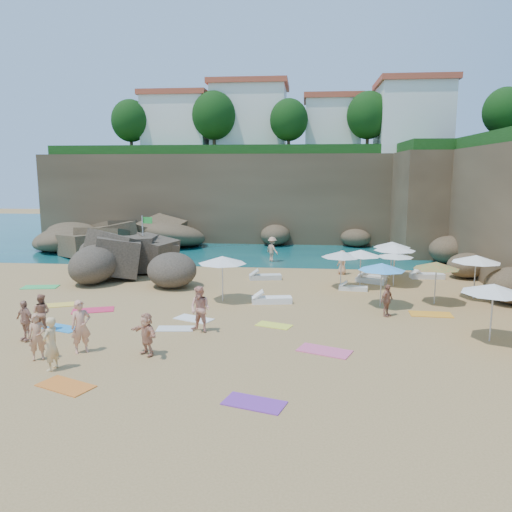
# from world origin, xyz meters

# --- Properties ---
(ground) EXTENTS (120.00, 120.00, 0.00)m
(ground) POSITION_xyz_m (0.00, 0.00, 0.00)
(ground) COLOR tan
(ground) RESTS_ON ground
(seawater) EXTENTS (120.00, 120.00, 0.00)m
(seawater) POSITION_xyz_m (0.00, 30.00, 0.00)
(seawater) COLOR #0C4751
(seawater) RESTS_ON ground
(cliff_back) EXTENTS (44.00, 8.00, 8.00)m
(cliff_back) POSITION_xyz_m (2.00, 25.00, 4.00)
(cliff_back) COLOR brown
(cliff_back) RESTS_ON ground
(cliff_corner) EXTENTS (10.00, 12.00, 8.00)m
(cliff_corner) POSITION_xyz_m (17.00, 20.00, 4.00)
(cliff_corner) COLOR brown
(cliff_corner) RESTS_ON ground
(rock_promontory) EXTENTS (12.00, 7.00, 2.00)m
(rock_promontory) POSITION_xyz_m (-11.00, 16.00, 0.00)
(rock_promontory) COLOR brown
(rock_promontory) RESTS_ON ground
(clifftop_buildings) EXTENTS (28.48, 9.48, 7.00)m
(clifftop_buildings) POSITION_xyz_m (2.96, 25.79, 11.24)
(clifftop_buildings) COLOR white
(clifftop_buildings) RESTS_ON cliff_back
(clifftop_trees) EXTENTS (35.60, 23.82, 4.40)m
(clifftop_trees) POSITION_xyz_m (4.78, 19.52, 11.26)
(clifftop_trees) COLOR #11380F
(clifftop_trees) RESTS_ON ground
(marina_masts) EXTENTS (3.10, 0.10, 6.00)m
(marina_masts) POSITION_xyz_m (-16.50, 30.00, 3.00)
(marina_masts) COLOR white
(marina_masts) RESTS_ON ground
(rock_outcrop) EXTENTS (7.67, 5.84, 3.00)m
(rock_outcrop) POSITION_xyz_m (-6.32, 6.31, 0.00)
(rock_outcrop) COLOR brown
(rock_outcrop) RESTS_ON ground
(flag_pole) EXTENTS (0.71, 0.16, 3.67)m
(flag_pole) POSITION_xyz_m (-5.74, 7.95, 2.34)
(flag_pole) COLOR silver
(flag_pole) RESTS_ON ground
(parasol_0) EXTENTS (2.23, 2.23, 2.11)m
(parasol_0) POSITION_xyz_m (6.63, 4.44, 1.94)
(parasol_0) COLOR silver
(parasol_0) RESTS_ON ground
(parasol_1) EXTENTS (2.41, 2.41, 2.28)m
(parasol_1) POSITION_xyz_m (9.83, 6.19, 2.09)
(parasol_1) COLOR silver
(parasol_1) RESTS_ON ground
(parasol_2) EXTENTS (2.11, 2.11, 2.00)m
(parasol_2) POSITION_xyz_m (9.70, 5.33, 1.83)
(parasol_2) COLOR silver
(parasol_2) RESTS_ON ground
(parasol_4) EXTENTS (2.29, 2.29, 2.17)m
(parasol_4) POSITION_xyz_m (10.00, 8.09, 1.99)
(parasol_4) COLOR silver
(parasol_4) RESTS_ON ground
(parasol_6) EXTENTS (2.23, 2.23, 2.11)m
(parasol_6) POSITION_xyz_m (11.04, 1.56, 1.93)
(parasol_6) COLOR silver
(parasol_6) RESTS_ON ground
(parasol_7) EXTENTS (2.28, 2.28, 2.15)m
(parasol_7) POSITION_xyz_m (7.73, 4.75, 1.98)
(parasol_7) COLOR silver
(parasol_7) RESTS_ON ground
(parasol_8) EXTENTS (2.42, 2.42, 2.29)m
(parasol_8) POSITION_xyz_m (13.27, 2.66, 2.10)
(parasol_8) COLOR silver
(parasol_8) RESTS_ON ground
(parasol_9) EXTENTS (2.43, 2.43, 2.30)m
(parasol_9) POSITION_xyz_m (0.50, 1.03, 2.11)
(parasol_9) COLOR silver
(parasol_9) RESTS_ON ground
(parasol_10) EXTENTS (2.26, 2.26, 2.14)m
(parasol_10) POSITION_xyz_m (8.30, 0.77, 1.96)
(parasol_10) COLOR silver
(parasol_10) RESTS_ON ground
(parasol_11) EXTENTS (2.40, 2.40, 2.27)m
(parasol_11) POSITION_xyz_m (11.77, -3.95, 2.08)
(parasol_11) COLOR silver
(parasol_11) RESTS_ON ground
(lounger_0) EXTENTS (1.60, 0.70, 0.24)m
(lounger_0) POSITION_xyz_m (7.29, 3.98, 0.12)
(lounger_0) COLOR white
(lounger_0) RESTS_ON ground
(lounger_1) EXTENTS (2.02, 1.00, 0.30)m
(lounger_1) POSITION_xyz_m (2.24, 6.30, 0.15)
(lounger_1) COLOR silver
(lounger_1) RESTS_ON ground
(lounger_2) EXTENTS (2.05, 0.80, 0.31)m
(lounger_2) POSITION_xyz_m (12.09, 7.56, 0.16)
(lounger_2) COLOR white
(lounger_2) RESTS_ON ground
(lounger_3) EXTENTS (1.83, 1.11, 0.27)m
(lounger_3) POSITION_xyz_m (8.72, 6.83, 0.13)
(lounger_3) COLOR white
(lounger_3) RESTS_ON ground
(lounger_4) EXTENTS (1.84, 1.34, 0.27)m
(lounger_4) POSITION_xyz_m (8.51, 5.95, 0.14)
(lounger_4) COLOR silver
(lounger_4) RESTS_ON ground
(lounger_5) EXTENTS (2.06, 0.97, 0.31)m
(lounger_5) POSITION_xyz_m (3.00, 0.86, 0.15)
(lounger_5) COLOR white
(lounger_5) RESTS_ON ground
(towel_2) EXTENTS (1.96, 1.49, 0.03)m
(towel_2) POSITION_xyz_m (-2.62, -9.50, 0.02)
(towel_2) COLOR orange
(towel_2) RESTS_ON ground
(towel_4) EXTENTS (1.90, 1.43, 0.03)m
(towel_4) POSITION_xyz_m (-7.21, -0.52, 0.02)
(towel_4) COLOR yellow
(towel_4) RESTS_ON ground
(towel_5) EXTENTS (1.90, 1.47, 0.03)m
(towel_5) POSITION_xyz_m (-0.27, -2.23, 0.02)
(towel_5) COLOR white
(towel_5) RESTS_ON ground
(towel_6) EXTENTS (1.92, 1.33, 0.03)m
(towel_6) POSITION_xyz_m (3.23, -10.08, 0.02)
(towel_6) COLOR purple
(towel_6) RESTS_ON ground
(towel_7) EXTENTS (2.09, 1.52, 0.03)m
(towel_7) POSITION_xyz_m (-5.30, -1.33, 0.02)
(towel_7) COLOR #E42851
(towel_7) RESTS_ON ground
(towel_8) EXTENTS (1.73, 1.25, 0.03)m
(towel_8) POSITION_xyz_m (-5.47, -4.07, 0.01)
(towel_8) COLOR #298FDC
(towel_8) RESTS_ON ground
(towel_9) EXTENTS (2.12, 1.60, 0.03)m
(towel_9) POSITION_xyz_m (5.36, -5.70, 0.02)
(towel_9) COLOR #E75989
(towel_9) RESTS_ON ground
(towel_10) EXTENTS (1.91, 1.03, 0.03)m
(towel_10) POSITION_xyz_m (10.40, -0.46, 0.02)
(towel_10) COLOR #FFA328
(towel_10) RESTS_ON ground
(towel_11) EXTENTS (2.08, 1.29, 0.03)m
(towel_11) POSITION_xyz_m (-10.28, 2.97, 0.02)
(towel_11) COLOR #37C15B
(towel_11) RESTS_ON ground
(towel_12) EXTENTS (1.64, 1.20, 0.03)m
(towel_12) POSITION_xyz_m (3.34, -2.81, 0.01)
(towel_12) COLOR #F6FF43
(towel_12) RESTS_ON ground
(towel_13) EXTENTS (1.60, 0.91, 0.03)m
(towel_13) POSITION_xyz_m (-0.72, -3.67, 0.01)
(towel_13) COLOR silver
(towel_13) RESTS_ON ground
(person_stand_0) EXTENTS (0.84, 0.80, 1.94)m
(person_stand_0) POSITION_xyz_m (-3.39, -6.66, 0.97)
(person_stand_0) COLOR tan
(person_stand_0) RESTS_ON ground
(person_stand_1) EXTENTS (0.76, 0.59, 1.56)m
(person_stand_1) POSITION_xyz_m (-6.10, -4.46, 0.78)
(person_stand_1) COLOR #AD7156
(person_stand_1) RESTS_ON ground
(person_stand_2) EXTENTS (1.13, 1.20, 1.81)m
(person_stand_2) POSITION_xyz_m (2.27, 12.39, 0.90)
(person_stand_2) COLOR tan
(person_stand_2) RESTS_ON ground
(person_stand_3) EXTENTS (0.85, 0.88, 1.48)m
(person_stand_3) POSITION_xyz_m (8.32, -0.93, 0.74)
(person_stand_3) COLOR #A86D54
(person_stand_3) RESTS_ON ground
(person_stand_4) EXTENTS (0.75, 0.86, 1.54)m
(person_stand_4) POSITION_xyz_m (6.97, 8.33, 0.77)
(person_stand_4) COLOR tan
(person_stand_4) RESTS_ON ground
(person_stand_5) EXTENTS (1.81, 1.25, 1.91)m
(person_stand_5) POSITION_xyz_m (-8.72, 9.81, 0.95)
(person_stand_5) COLOR tan
(person_stand_5) RESTS_ON ground
(person_stand_6) EXTENTS (0.54, 0.72, 1.80)m
(person_stand_6) POSITION_xyz_m (-3.66, -8.31, 0.90)
(person_stand_6) COLOR #E5BF82
(person_stand_6) RESTS_ON ground
(person_lie_1) EXTENTS (1.48, 1.82, 0.38)m
(person_lie_1) POSITION_xyz_m (-6.09, -5.69, 0.19)
(person_lie_1) COLOR tan
(person_lie_1) RESTS_ON ground
(person_lie_3) EXTENTS (2.06, 2.07, 0.41)m
(person_lie_3) POSITION_xyz_m (-0.95, -6.72, 0.20)
(person_lie_3) COLOR tan
(person_lie_3) RESTS_ON ground
(person_lie_4) EXTENTS (1.24, 1.71, 0.39)m
(person_lie_4) POSITION_xyz_m (-4.57, -7.53, 0.19)
(person_lie_4) COLOR tan
(person_lie_4) RESTS_ON ground
(person_lie_5) EXTENTS (1.54, 2.07, 0.71)m
(person_lie_5) POSITION_xyz_m (0.41, -3.97, 0.35)
(person_lie_5) COLOR #E0977F
(person_lie_5) RESTS_ON ground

